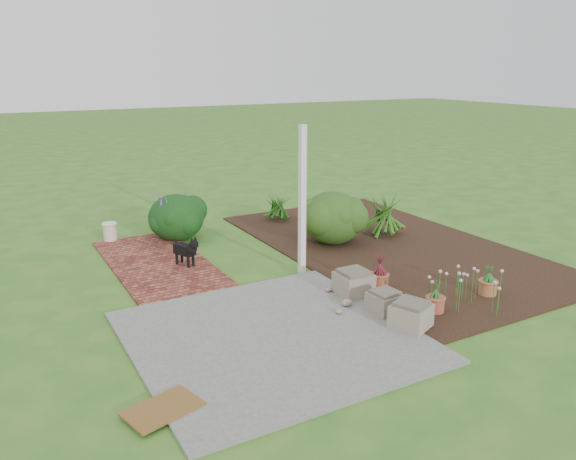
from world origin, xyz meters
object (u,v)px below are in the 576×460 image
stone_trough_near (411,316)px  black_dog (186,249)px  evergreen_shrub (332,216)px  cream_ceramic_urn (110,232)px

stone_trough_near → black_dog: size_ratio=0.84×
black_dog → evergreen_shrub: 3.00m
black_dog → cream_ceramic_urn: black_dog is taller
black_dog → evergreen_shrub: evergreen_shrub is taller
stone_trough_near → cream_ceramic_urn: (-2.63, 5.93, 0.02)m
stone_trough_near → evergreen_shrub: (1.20, 3.70, 0.36)m
stone_trough_near → cream_ceramic_urn: size_ratio=1.33×
stone_trough_near → black_dog: (-1.79, 3.75, 0.15)m
stone_trough_near → black_dog: black_dog is taller
cream_ceramic_urn → evergreen_shrub: bearing=-30.3°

